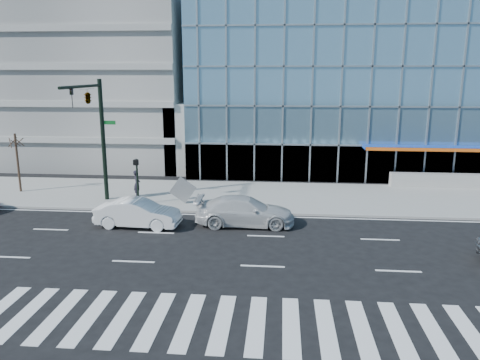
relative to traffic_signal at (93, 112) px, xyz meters
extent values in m
plane|color=black|center=(11.00, -4.57, -6.16)|extent=(160.00, 160.00, 0.00)
cube|color=gray|center=(11.00, 3.43, -6.09)|extent=(120.00, 8.00, 0.15)
cube|color=#6B98B2|center=(25.00, 21.43, 1.34)|extent=(42.00, 26.00, 15.00)
cube|color=gray|center=(-9.00, 21.43, 3.84)|extent=(24.00, 24.00, 20.00)
cube|color=gray|center=(5.00, 13.43, -3.16)|extent=(6.00, 8.00, 6.00)
cylinder|color=black|center=(0.00, 1.43, -2.01)|extent=(0.28, 0.28, 8.00)
cylinder|color=black|center=(0.00, -1.37, 1.59)|extent=(0.18, 5.60, 0.18)
imported|color=black|center=(0.00, -2.77, 0.99)|extent=(0.18, 0.22, 1.10)
imported|color=black|center=(0.00, -0.57, 0.99)|extent=(0.48, 2.24, 0.90)
cube|color=#0C591E|center=(0.45, 1.43, -0.81)|extent=(0.90, 0.05, 0.25)
cylinder|color=black|center=(2.50, 0.43, -4.51)|extent=(0.12, 0.12, 3.00)
cube|color=black|center=(2.50, 0.28, -3.21)|extent=(0.30, 0.25, 0.35)
cylinder|color=#332319|center=(-7.00, 2.93, -3.91)|extent=(0.16, 0.16, 4.20)
ellipsoid|color=#332319|center=(-7.00, 2.93, -2.23)|extent=(1.10, 1.10, 0.90)
imported|color=silver|center=(9.73, -2.77, -5.34)|extent=(5.71, 2.43, 1.64)
imported|color=silver|center=(3.73, -3.61, -5.38)|extent=(4.87, 1.94, 1.57)
imported|color=black|center=(1.90, 2.16, -5.07)|extent=(0.61, 0.78, 1.88)
cube|color=gray|center=(5.38, 0.83, -5.11)|extent=(1.81, 0.25, 1.82)
camera|label=1|loc=(11.74, -28.30, 2.42)|focal=35.00mm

